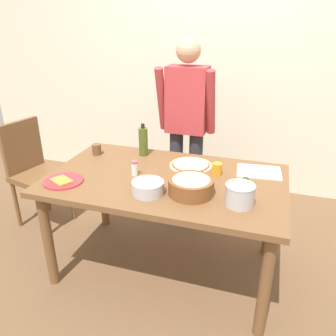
{
  "coord_description": "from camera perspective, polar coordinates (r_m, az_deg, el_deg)",
  "views": [
    {
      "loc": [
        0.64,
        -1.97,
        1.75
      ],
      "look_at": [
        0.0,
        0.05,
        0.81
      ],
      "focal_mm": 36.07,
      "sensor_mm": 36.0,
      "label": 1
    }
  ],
  "objects": [
    {
      "name": "ground",
      "position": [
        2.71,
        -0.33,
        -16.26
      ],
      "size": [
        8.0,
        8.0,
        0.0
      ],
      "primitive_type": "plane",
      "color": "brown"
    },
    {
      "name": "wall_back",
      "position": [
        3.65,
        7.74,
        16.7
      ],
      "size": [
        5.6,
        0.1,
        2.6
      ],
      "primitive_type": "cube",
      "color": "silver",
      "rests_on": "ground"
    },
    {
      "name": "dining_table",
      "position": [
        2.34,
        -0.37,
        -3.64
      ],
      "size": [
        1.6,
        0.96,
        0.76
      ],
      "color": "brown",
      "rests_on": "ground"
    },
    {
      "name": "person_cook",
      "position": [
        2.93,
        3.17,
        7.84
      ],
      "size": [
        0.49,
        0.25,
        1.62
      ],
      "color": "#2D2D38",
      "rests_on": "ground"
    },
    {
      "name": "chair_wooden_left",
      "position": [
        3.21,
        -21.75,
        0.05
      ],
      "size": [
        0.48,
        0.48,
        0.95
      ],
      "color": "brown",
      "rests_on": "ground"
    },
    {
      "name": "pizza_raw_on_board",
      "position": [
        2.47,
        3.87,
        0.48
      ],
      "size": [
        0.31,
        0.31,
        0.02
      ],
      "color": "beige",
      "rests_on": "dining_table"
    },
    {
      "name": "plate_with_slice",
      "position": [
        2.34,
        -17.29,
        -2.09
      ],
      "size": [
        0.26,
        0.26,
        0.02
      ],
      "color": "red",
      "rests_on": "dining_table"
    },
    {
      "name": "popcorn_bowl",
      "position": [
        2.06,
        3.92,
        -2.86
      ],
      "size": [
        0.28,
        0.28,
        0.11
      ],
      "color": "brown",
      "rests_on": "dining_table"
    },
    {
      "name": "mixing_bowl_steel",
      "position": [
        2.08,
        -3.41,
        -3.31
      ],
      "size": [
        0.2,
        0.2,
        0.08
      ],
      "color": "#B7B7BC",
      "rests_on": "dining_table"
    },
    {
      "name": "olive_oil_bottle",
      "position": [
        2.64,
        -4.21,
        4.51
      ],
      "size": [
        0.07,
        0.07,
        0.26
      ],
      "color": "#47561E",
      "rests_on": "dining_table"
    },
    {
      "name": "steel_pot",
      "position": [
        1.98,
        12.03,
        -4.41
      ],
      "size": [
        0.17,
        0.17,
        0.13
      ],
      "color": "#B7B7BC",
      "rests_on": "dining_table"
    },
    {
      "name": "cup_orange",
      "position": [
        2.34,
        8.26,
        -0.18
      ],
      "size": [
        0.07,
        0.07,
        0.08
      ],
      "primitive_type": "cylinder",
      "color": "orange",
      "rests_on": "dining_table"
    },
    {
      "name": "cup_small_brown",
      "position": [
        2.73,
        -11.96,
        3.1
      ],
      "size": [
        0.07,
        0.07,
        0.08
      ],
      "primitive_type": "cylinder",
      "color": "brown",
      "rests_on": "dining_table"
    },
    {
      "name": "salt_shaker",
      "position": [
        2.32,
        -5.66,
        -0.04
      ],
      "size": [
        0.04,
        0.04,
        0.11
      ],
      "color": "white",
      "rests_on": "dining_table"
    },
    {
      "name": "cutting_board_white",
      "position": [
        2.45,
        15.09,
        -0.61
      ],
      "size": [
        0.32,
        0.25,
        0.01
      ],
      "primitive_type": "cube",
      "rotation": [
        0.0,
        0.0,
        0.1
      ],
      "color": "white",
      "rests_on": "dining_table"
    },
    {
      "name": "avocado",
      "position": [
        2.21,
        12.94,
        -2.33
      ],
      "size": [
        0.06,
        0.06,
        0.07
      ],
      "primitive_type": "ellipsoid",
      "color": "#2D4219",
      "rests_on": "dining_table"
    }
  ]
}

